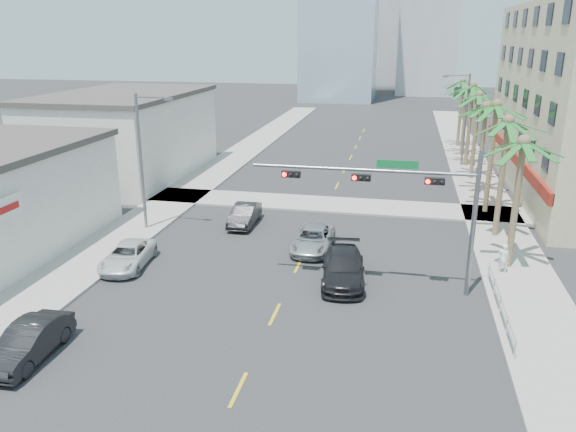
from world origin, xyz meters
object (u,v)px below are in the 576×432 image
object	(u,v)px
traffic_signal_mast	(408,195)
car_lane_right	(343,268)
car_lane_center	(313,239)
pedestrian	(504,258)
car_parked_far	(128,256)
car_parked_mid	(29,342)
car_lane_left	(245,215)

from	to	relation	value
traffic_signal_mast	car_lane_right	xyz separation A→B (m)	(-3.08, 0.37, -4.28)
traffic_signal_mast	car_lane_center	world-z (taller)	traffic_signal_mast
traffic_signal_mast	pedestrian	size ratio (longest dim) A/B	6.81
car_parked_far	car_lane_center	xyz separation A→B (m)	(9.80, 4.73, 0.03)
car_parked_far	car_lane_right	xyz separation A→B (m)	(12.11, 0.45, 0.14)
car_lane_center	pedestrian	distance (m)	10.86
car_parked_mid	car_lane_center	world-z (taller)	car_parked_mid
car_parked_far	car_lane_right	distance (m)	12.12
traffic_signal_mast	car_parked_far	world-z (taller)	traffic_signal_mast
car_parked_mid	car_lane_center	bearing A→B (deg)	55.38
pedestrian	car_lane_right	bearing A→B (deg)	19.16
traffic_signal_mast	car_lane_right	bearing A→B (deg)	173.11
car_parked_mid	car_lane_right	world-z (taller)	car_lane_right
traffic_signal_mast	pedestrian	world-z (taller)	traffic_signal_mast
traffic_signal_mast	car_lane_center	bearing A→B (deg)	139.23
car_parked_mid	pedestrian	bearing A→B (deg)	30.71
traffic_signal_mast	car_parked_far	xyz separation A→B (m)	(-15.18, -0.08, -4.42)
traffic_signal_mast	car_parked_mid	distance (m)	18.03
car_lane_right	car_parked_far	bearing A→B (deg)	176.10
car_parked_far	car_lane_left	distance (m)	9.51
car_parked_far	pedestrian	distance (m)	20.78
car_lane_center	car_lane_right	world-z (taller)	car_lane_right
car_parked_mid	car_lane_left	world-z (taller)	car_parked_mid
car_lane_left	pedestrian	xyz separation A→B (m)	(16.11, -5.27, 0.26)
car_lane_left	traffic_signal_mast	bearing A→B (deg)	-39.11
car_lane_left	car_lane_center	xyz separation A→B (m)	(5.37, -3.69, -0.03)
car_parked_far	pedestrian	world-z (taller)	pedestrian
car_lane_left	car_lane_right	distance (m)	11.06
car_lane_right	pedestrian	bearing A→B (deg)	11.65
car_parked_far	pedestrian	xyz separation A→B (m)	(20.54, 3.15, 0.32)
car_parked_far	car_lane_right	size ratio (longest dim) A/B	0.86
car_lane_center	pedestrian	bearing A→B (deg)	-8.20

